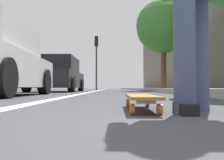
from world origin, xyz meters
TOP-DOWN VIEW (x-y plane):
  - ground_plane at (10.00, 0.00)m, footprint 80.00×80.00m
  - lane_stripe_white at (20.00, 1.07)m, footprint 52.00×0.16m
  - sidewalk_curb at (18.00, -3.01)m, footprint 52.00×3.20m
  - building_facade at (22.00, -5.95)m, footprint 40.00×1.20m
  - skateboard at (1.26, 0.01)m, footprint 0.84×0.22m
  - parked_car_mid at (9.88, 2.61)m, footprint 4.19×1.96m
  - traffic_light at (18.61, 1.47)m, footprint 0.33×0.28m
  - street_tree_mid at (12.62, -2.61)m, footprint 2.99×2.99m

SIDE VIEW (x-z plane):
  - ground_plane at x=10.00m, z-range 0.00..0.00m
  - lane_stripe_white at x=20.00m, z-range 0.00..0.01m
  - sidewalk_curb at x=18.00m, z-range 0.00..0.15m
  - skateboard at x=1.26m, z-range 0.04..0.15m
  - parked_car_mid at x=9.88m, z-range -0.03..1.43m
  - traffic_light at x=18.61m, z-range 0.82..5.11m
  - street_tree_mid at x=12.62m, z-range 1.02..6.09m
  - building_facade at x=22.00m, z-range 0.00..8.05m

